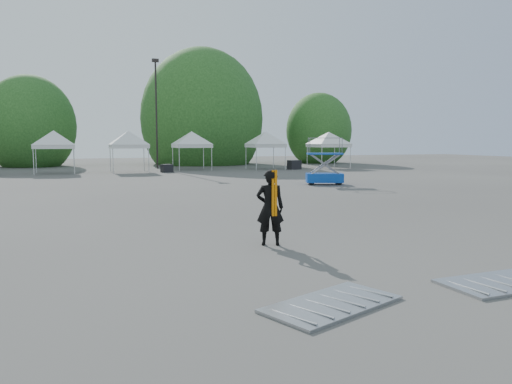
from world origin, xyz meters
name	(u,v)px	position (x,y,z in m)	size (l,w,h in m)	color
ground	(234,230)	(0.00, 0.00, 0.00)	(120.00, 120.00, 0.00)	#474442
light_pole_east	(156,107)	(3.00, 32.00, 5.52)	(0.60, 0.25, 9.80)	black
tree_mid_w	(30,126)	(-8.00, 40.00, 3.93)	(4.16, 4.16, 6.33)	#382314
tree_mid_e	(202,119)	(9.00, 39.00, 4.84)	(5.12, 5.12, 7.79)	#382314
tree_far_e	(319,131)	(22.00, 37.00, 3.63)	(3.84, 3.84, 5.84)	#382314
tent_d	(54,134)	(-5.56, 28.02, 3.06)	(4.28, 4.28, 3.88)	silver
tent_e	(128,134)	(0.05, 27.80, 3.06)	(4.16, 4.16, 3.88)	silver
tent_f	(192,135)	(5.49, 28.89, 3.06)	(4.24, 4.24, 3.88)	silver
tent_g	(265,135)	(11.83, 27.60, 3.06)	(4.10, 4.10, 3.88)	silver
tent_h	(329,135)	(18.09, 27.48, 3.06)	(4.43, 4.43, 3.88)	silver
man	(270,207)	(0.20, -2.33, 0.95)	(0.80, 0.65, 1.89)	black
scissor_lift	(325,161)	(9.50, 12.20, 1.38)	(2.35, 1.72, 2.73)	#0D41B1
barrier_left	(332,303)	(-0.59, -6.91, 0.04)	(2.52, 1.87, 0.07)	#9C9EA3
barrier_mid	(506,282)	(2.97, -6.95, 0.04)	(2.43, 1.27, 0.08)	#9C9EA3
crate_mid	(167,168)	(2.84, 26.40, 0.33)	(0.84, 0.65, 0.65)	black
crate_east	(294,165)	(14.17, 26.51, 0.40)	(1.03, 0.80, 0.80)	black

